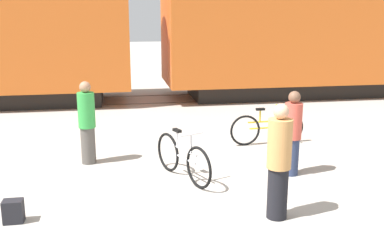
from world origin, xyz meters
TOP-DOWN VIEW (x-y plane):
  - ground_plane at (0.00, 0.00)m, footprint 80.00×80.00m
  - freight_train at (0.00, 9.06)m, footprint 50.29×3.05m
  - rail_near at (0.00, 8.34)m, footprint 62.29×0.07m
  - rail_far at (0.00, 9.77)m, footprint 62.29×0.07m
  - bicycle_silver at (0.03, 1.36)m, footprint 0.76×1.65m
  - bicycle_yellow at (2.27, 3.22)m, footprint 1.77×0.46m
  - person_in_tan at (1.16, -0.43)m, footprint 0.35×0.35m
  - person_in_red at (2.05, 1.24)m, footprint 0.32×0.32m
  - person_in_green at (-1.69, 2.55)m, footprint 0.33×0.33m
  - backpack at (-2.62, 0.06)m, footprint 0.28×0.20m

SIDE VIEW (x-z plane):
  - ground_plane at x=0.00m, z-range 0.00..0.00m
  - rail_near at x=0.00m, z-range 0.00..0.01m
  - rail_far at x=0.00m, z-range 0.00..0.01m
  - backpack at x=-2.62m, z-range 0.00..0.34m
  - bicycle_yellow at x=2.27m, z-range -0.06..0.81m
  - bicycle_silver at x=0.03m, z-range -0.07..0.85m
  - person_in_red at x=2.05m, z-range 0.01..1.58m
  - person_in_green at x=-1.69m, z-range 0.00..1.66m
  - person_in_tan at x=1.16m, z-range 0.00..1.71m
  - freight_train at x=0.00m, z-range 0.14..5.74m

